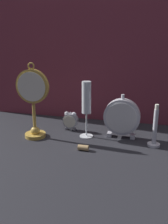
{
  "coord_description": "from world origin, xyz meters",
  "views": [
    {
      "loc": [
        0.26,
        -0.92,
        0.44
      ],
      "look_at": [
        0.0,
        0.08,
        0.11
      ],
      "focal_mm": 40.0,
      "sensor_mm": 36.0,
      "label": 1
    }
  ],
  "objects_px": {
    "pocket_watch_on_stand": "(33,102)",
    "mantel_clock_silver": "(122,117)",
    "wine_cork": "(83,148)",
    "champagne_flute": "(86,102)",
    "alarm_clock_twin_bell": "(70,120)",
    "brass_candlestick": "(155,132)"
  },
  "relations": [
    {
      "from": "mantel_clock_silver",
      "to": "alarm_clock_twin_bell",
      "type": "bearing_deg",
      "value": 173.21
    },
    {
      "from": "mantel_clock_silver",
      "to": "wine_cork",
      "type": "bearing_deg",
      "value": -127.89
    },
    {
      "from": "champagne_flute",
      "to": "brass_candlestick",
      "type": "relative_size",
      "value": 1.41
    },
    {
      "from": "brass_candlestick",
      "to": "wine_cork",
      "type": "relative_size",
      "value": 4.21
    },
    {
      "from": "champagne_flute",
      "to": "brass_candlestick",
      "type": "distance_m",
      "value": 0.31
    },
    {
      "from": "mantel_clock_silver",
      "to": "champagne_flute",
      "type": "xyz_separation_m",
      "value": [
        -0.15,
        -0.03,
        0.07
      ]
    },
    {
      "from": "champagne_flute",
      "to": "mantel_clock_silver",
      "type": "bearing_deg",
      "value": 10.1
    },
    {
      "from": "pocket_watch_on_stand",
      "to": "mantel_clock_silver",
      "type": "relative_size",
      "value": 1.68
    },
    {
      "from": "alarm_clock_twin_bell",
      "to": "wine_cork",
      "type": "xyz_separation_m",
      "value": [
        0.11,
        -0.2,
        -0.04
      ]
    },
    {
      "from": "alarm_clock_twin_bell",
      "to": "champagne_flute",
      "type": "xyz_separation_m",
      "value": [
        0.09,
        -0.06,
        0.11
      ]
    },
    {
      "from": "wine_cork",
      "to": "pocket_watch_on_stand",
      "type": "bearing_deg",
      "value": 161.88
    },
    {
      "from": "alarm_clock_twin_bell",
      "to": "champagne_flute",
      "type": "distance_m",
      "value": 0.15
    },
    {
      "from": "brass_candlestick",
      "to": "pocket_watch_on_stand",
      "type": "bearing_deg",
      "value": -176.41
    },
    {
      "from": "champagne_flute",
      "to": "brass_candlestick",
      "type": "height_order",
      "value": "champagne_flute"
    },
    {
      "from": "champagne_flute",
      "to": "alarm_clock_twin_bell",
      "type": "bearing_deg",
      "value": 148.64
    },
    {
      "from": "pocket_watch_on_stand",
      "to": "alarm_clock_twin_bell",
      "type": "relative_size",
      "value": 3.61
    },
    {
      "from": "mantel_clock_silver",
      "to": "wine_cork",
      "type": "height_order",
      "value": "mantel_clock_silver"
    },
    {
      "from": "alarm_clock_twin_bell",
      "to": "champagne_flute",
      "type": "height_order",
      "value": "champagne_flute"
    },
    {
      "from": "alarm_clock_twin_bell",
      "to": "champagne_flute",
      "type": "relative_size",
      "value": 0.37
    },
    {
      "from": "pocket_watch_on_stand",
      "to": "champagne_flute",
      "type": "height_order",
      "value": "pocket_watch_on_stand"
    },
    {
      "from": "pocket_watch_on_stand",
      "to": "wine_cork",
      "type": "relative_size",
      "value": 7.83
    },
    {
      "from": "alarm_clock_twin_bell",
      "to": "mantel_clock_silver",
      "type": "distance_m",
      "value": 0.25
    }
  ]
}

